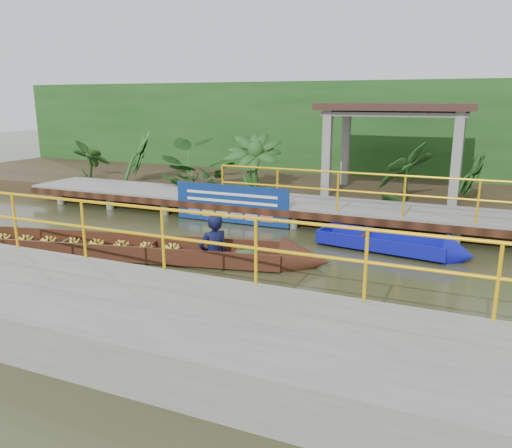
% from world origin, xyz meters
% --- Properties ---
extents(ground, '(80.00, 80.00, 0.00)m').
position_xyz_m(ground, '(0.00, 0.00, 0.00)').
color(ground, '#313319').
rests_on(ground, ground).
extents(land_strip, '(30.00, 8.00, 0.45)m').
position_xyz_m(land_strip, '(0.00, 7.50, 0.23)').
color(land_strip, '#2E2717').
rests_on(land_strip, ground).
extents(far_dock, '(16.00, 2.06, 1.66)m').
position_xyz_m(far_dock, '(0.02, 3.43, 0.48)').
color(far_dock, slate).
rests_on(far_dock, ground).
extents(near_dock, '(18.00, 2.40, 1.73)m').
position_xyz_m(near_dock, '(1.00, -4.20, 0.30)').
color(near_dock, slate).
rests_on(near_dock, ground).
extents(pavilion, '(4.40, 3.00, 3.00)m').
position_xyz_m(pavilion, '(3.00, 6.30, 2.82)').
color(pavilion, slate).
rests_on(pavilion, ground).
extents(foliage_backdrop, '(30.00, 0.80, 4.00)m').
position_xyz_m(foliage_backdrop, '(0.00, 10.00, 2.00)').
color(foliage_backdrop, '#1A4215').
rests_on(foliage_backdrop, ground).
extents(vendor_boat, '(9.81, 2.98, 2.31)m').
position_xyz_m(vendor_boat, '(-1.66, -1.04, 0.28)').
color(vendor_boat, '#34130E').
rests_on(vendor_boat, ground).
extents(moored_blue_boat, '(3.48, 1.34, 0.81)m').
position_xyz_m(moored_blue_boat, '(4.32, 1.50, 0.14)').
color(moored_blue_boat, '#0D1095').
rests_on(moored_blue_boat, ground).
extents(blue_banner, '(3.34, 0.04, 1.04)m').
position_xyz_m(blue_banner, '(-0.71, 2.48, 0.56)').
color(blue_banner, navy).
rests_on(blue_banner, ground).
extents(tropical_plants, '(14.16, 1.16, 1.45)m').
position_xyz_m(tropical_plants, '(-1.75, 5.30, 1.17)').
color(tropical_plants, '#1A4215').
rests_on(tropical_plants, ground).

